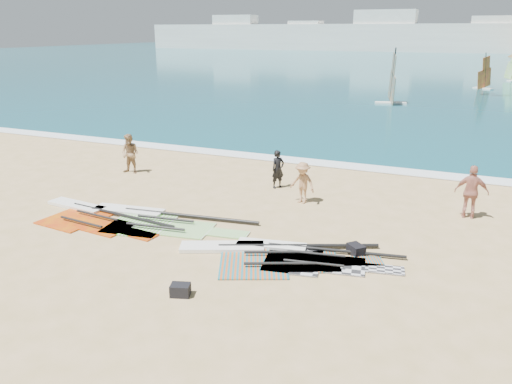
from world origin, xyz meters
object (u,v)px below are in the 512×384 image
at_px(beachgoer_mid, 302,183).
at_px(beachgoer_left, 130,154).
at_px(rig_red, 89,215).
at_px(beachgoer_back, 472,192).
at_px(person_wetsuit, 278,169).
at_px(rig_green, 154,219).
at_px(rig_orange, 262,254).
at_px(gear_bag_near, 180,290).
at_px(gear_bag_far, 356,250).
at_px(rig_grey, 302,255).

bearing_deg(beachgoer_mid, beachgoer_left, -171.64).
xyz_separation_m(rig_red, beachgoer_left, (-2.11, 5.34, 0.87)).
relative_size(beachgoer_left, beachgoer_mid, 1.14).
bearing_deg(beachgoer_mid, beachgoer_back, 21.63).
bearing_deg(beachgoer_left, person_wetsuit, 0.71).
xyz_separation_m(rig_green, rig_red, (-2.36, -0.58, -0.00)).
height_order(rig_green, rig_orange, rig_green).
xyz_separation_m(gear_bag_near, gear_bag_far, (3.55, 4.15, 0.00)).
bearing_deg(beachgoer_left, rig_red, -72.10).
height_order(rig_orange, gear_bag_near, gear_bag_near).
distance_m(rig_orange, beachgoer_back, 8.12).
relative_size(gear_bag_far, beachgoer_mid, 0.32).
height_order(rig_grey, rig_green, rig_green).
xyz_separation_m(rig_grey, rig_orange, (-1.09, -0.43, 0.00)).
bearing_deg(gear_bag_near, beachgoer_mid, 85.69).
height_order(rig_red, beachgoer_back, beachgoer_back).
bearing_deg(beachgoer_left, gear_bag_near, -51.40).
bearing_deg(gear_bag_near, beachgoer_left, 132.26).
xyz_separation_m(person_wetsuit, beachgoer_back, (7.53, -0.65, 0.15)).
distance_m(rig_orange, gear_bag_far, 2.81).
relative_size(rig_grey, rig_orange, 0.84).
distance_m(rig_orange, beachgoer_left, 10.89).
relative_size(beachgoer_left, beachgoer_back, 0.95).
bearing_deg(rig_orange, person_wetsuit, 83.39).
bearing_deg(rig_green, rig_orange, -21.58).
bearing_deg(rig_grey, person_wetsuit, 106.75).
xyz_separation_m(rig_red, person_wetsuit, (5.02, 5.89, 0.76)).
xyz_separation_m(rig_grey, gear_bag_far, (1.45, 0.76, 0.11)).
relative_size(rig_green, gear_bag_near, 13.12).
height_order(gear_bag_far, beachgoer_back, beachgoer_back).
relative_size(rig_red, gear_bag_far, 11.22).
bearing_deg(rig_grey, gear_bag_near, -131.95).
relative_size(gear_bag_near, beachgoer_left, 0.26).
relative_size(gear_bag_near, person_wetsuit, 0.30).
bearing_deg(beachgoer_back, beachgoer_left, -1.01).
bearing_deg(rig_grey, beachgoer_back, 40.27).
height_order(gear_bag_near, gear_bag_far, gear_bag_far).
distance_m(gear_bag_near, beachgoer_left, 12.03).
height_order(rig_grey, gear_bag_near, gear_bag_near).
distance_m(rig_green, gear_bag_far, 7.16).
relative_size(rig_green, rig_orange, 1.04).
bearing_deg(rig_red, rig_orange, 1.17).
height_order(rig_orange, beachgoer_mid, beachgoer_mid).
relative_size(rig_green, beachgoer_mid, 3.93).
distance_m(rig_orange, beachgoer_mid, 5.12).
bearing_deg(gear_bag_far, rig_red, -176.36).
xyz_separation_m(rig_green, gear_bag_near, (3.60, -4.12, 0.10)).
bearing_deg(gear_bag_near, person_wetsuit, 95.72).
relative_size(gear_bag_near, beachgoer_mid, 0.30).
xyz_separation_m(gear_bag_near, beachgoer_back, (6.59, 8.78, 0.81)).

